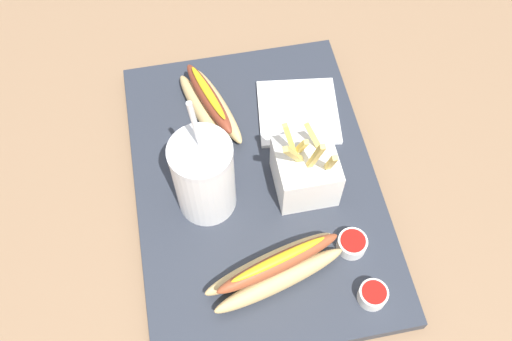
{
  "coord_description": "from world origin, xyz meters",
  "views": [
    {
      "loc": [
        -0.38,
        0.07,
        0.72
      ],
      "look_at": [
        0.0,
        0.0,
        0.05
      ],
      "focal_mm": 39.37,
      "sensor_mm": 36.0,
      "label": 1
    }
  ],
  "objects_px": {
    "hot_dog_1": "(210,105)",
    "ketchup_cup_2": "(373,295)",
    "hot_dog_2": "(274,270)",
    "soda_cup": "(204,177)",
    "fries_basket": "(305,171)",
    "ketchup_cup_1": "(352,243)",
    "napkin_stack": "(298,112)"
  },
  "relations": [
    {
      "from": "hot_dog_1",
      "to": "napkin_stack",
      "type": "relative_size",
      "value": 1.35
    },
    {
      "from": "soda_cup",
      "to": "ketchup_cup_1",
      "type": "relative_size",
      "value": 5.55
    },
    {
      "from": "ketchup_cup_1",
      "to": "ketchup_cup_2",
      "type": "distance_m",
      "value": 0.07
    },
    {
      "from": "hot_dog_1",
      "to": "hot_dog_2",
      "type": "xyz_separation_m",
      "value": [
        -0.27,
        -0.04,
        0.0
      ]
    },
    {
      "from": "fries_basket",
      "to": "ketchup_cup_1",
      "type": "xyz_separation_m",
      "value": [
        -0.11,
        -0.04,
        -0.03
      ]
    },
    {
      "from": "hot_dog_1",
      "to": "ketchup_cup_1",
      "type": "height_order",
      "value": "hot_dog_1"
    },
    {
      "from": "soda_cup",
      "to": "ketchup_cup_2",
      "type": "distance_m",
      "value": 0.26
    },
    {
      "from": "fries_basket",
      "to": "hot_dog_1",
      "type": "bearing_deg",
      "value": 37.26
    },
    {
      "from": "soda_cup",
      "to": "fries_basket",
      "type": "height_order",
      "value": "soda_cup"
    },
    {
      "from": "fries_basket",
      "to": "ketchup_cup_1",
      "type": "bearing_deg",
      "value": -159.15
    },
    {
      "from": "ketchup_cup_2",
      "to": "napkin_stack",
      "type": "bearing_deg",
      "value": 4.92
    },
    {
      "from": "soda_cup",
      "to": "hot_dog_2",
      "type": "height_order",
      "value": "soda_cup"
    },
    {
      "from": "hot_dog_1",
      "to": "ketchup_cup_2",
      "type": "height_order",
      "value": "hot_dog_1"
    },
    {
      "from": "hot_dog_1",
      "to": "ketchup_cup_2",
      "type": "relative_size",
      "value": 4.41
    },
    {
      "from": "ketchup_cup_1",
      "to": "ketchup_cup_2",
      "type": "bearing_deg",
      "value": -174.78
    },
    {
      "from": "soda_cup",
      "to": "ketchup_cup_1",
      "type": "height_order",
      "value": "soda_cup"
    },
    {
      "from": "fries_basket",
      "to": "ketchup_cup_2",
      "type": "relative_size",
      "value": 3.94
    },
    {
      "from": "hot_dog_2",
      "to": "ketchup_cup_1",
      "type": "xyz_separation_m",
      "value": [
        0.02,
        -0.11,
        -0.01
      ]
    },
    {
      "from": "ketchup_cup_2",
      "to": "napkin_stack",
      "type": "height_order",
      "value": "ketchup_cup_2"
    },
    {
      "from": "ketchup_cup_1",
      "to": "napkin_stack",
      "type": "xyz_separation_m",
      "value": [
        0.23,
        0.02,
        -0.01
      ]
    },
    {
      "from": "ketchup_cup_1",
      "to": "napkin_stack",
      "type": "bearing_deg",
      "value": 4.83
    },
    {
      "from": "fries_basket",
      "to": "hot_dog_2",
      "type": "relative_size",
      "value": 0.77
    },
    {
      "from": "hot_dog_1",
      "to": "ketchup_cup_2",
      "type": "xyz_separation_m",
      "value": [
        -0.32,
        -0.16,
        -0.01
      ]
    },
    {
      "from": "hot_dog_1",
      "to": "fries_basket",
      "type": "bearing_deg",
      "value": -142.74
    },
    {
      "from": "fries_basket",
      "to": "hot_dog_2",
      "type": "bearing_deg",
      "value": 151.04
    },
    {
      "from": "fries_basket",
      "to": "hot_dog_1",
      "type": "xyz_separation_m",
      "value": [
        0.15,
        0.11,
        -0.02
      ]
    },
    {
      "from": "ketchup_cup_1",
      "to": "soda_cup",
      "type": "bearing_deg",
      "value": 59.19
    },
    {
      "from": "fries_basket",
      "to": "hot_dog_1",
      "type": "relative_size",
      "value": 0.89
    },
    {
      "from": "soda_cup",
      "to": "hot_dog_1",
      "type": "distance_m",
      "value": 0.15
    },
    {
      "from": "ketchup_cup_1",
      "to": "napkin_stack",
      "type": "distance_m",
      "value": 0.23
    },
    {
      "from": "soda_cup",
      "to": "fries_basket",
      "type": "xyz_separation_m",
      "value": [
        -0.0,
        -0.14,
        -0.03
      ]
    },
    {
      "from": "hot_dog_2",
      "to": "ketchup_cup_2",
      "type": "height_order",
      "value": "hot_dog_2"
    }
  ]
}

